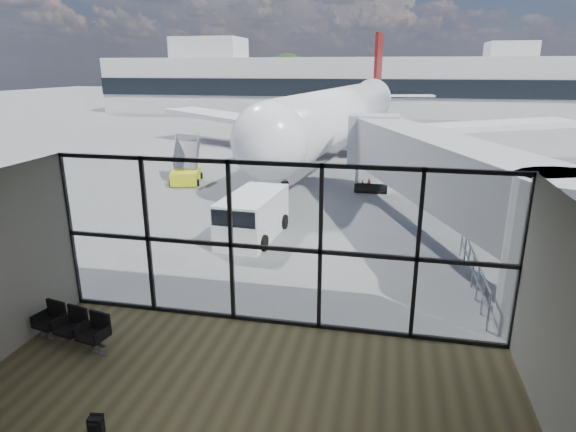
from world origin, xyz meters
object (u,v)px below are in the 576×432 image
at_px(seating_row, 74,324).
at_px(airliner, 345,112).
at_px(belt_loader, 248,151).
at_px(service_van, 252,216).
at_px(mobile_stairs, 186,174).
at_px(backpack, 96,426).

distance_m(seating_row, airliner, 31.47).
height_order(seating_row, belt_loader, belt_loader).
bearing_deg(service_van, mobile_stairs, 131.38).
distance_m(belt_loader, mobile_stairs, 8.42).
xyz_separation_m(seating_row, service_van, (2.20, 8.55, 0.40)).
distance_m(airliner, mobile_stairs, 16.26).
xyz_separation_m(seating_row, belt_loader, (-3.04, 25.65, 0.04)).
relative_size(seating_row, belt_loader, 0.58).
relative_size(seating_row, airliner, 0.05).
height_order(backpack, belt_loader, belt_loader).
bearing_deg(mobile_stairs, seating_row, -91.18).
bearing_deg(mobile_stairs, backpack, -86.90).
distance_m(service_van, mobile_stairs, 11.06).
bearing_deg(belt_loader, seating_row, -86.37).
bearing_deg(airliner, seating_row, -90.33).
bearing_deg(backpack, belt_loader, 93.13).
xyz_separation_m(airliner, mobile_stairs, (-8.21, -13.78, -2.62)).
bearing_deg(airliner, backpack, -85.83).
xyz_separation_m(service_van, mobile_stairs, (-6.68, 8.81, -0.40)).
height_order(seating_row, service_van, service_van).
bearing_deg(service_van, backpack, -85.07).
bearing_deg(mobile_stairs, belt_loader, 64.50).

